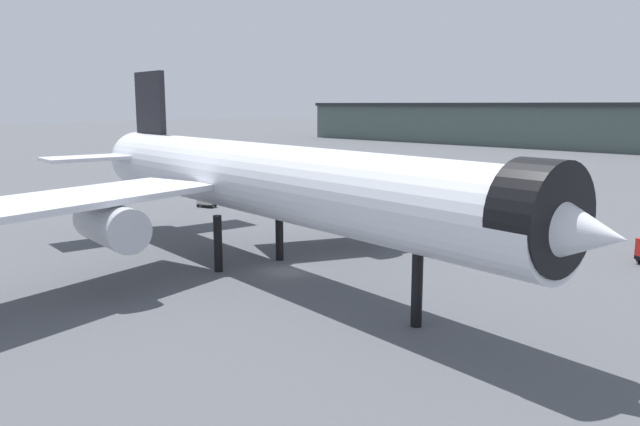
# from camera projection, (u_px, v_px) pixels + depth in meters

# --- Properties ---
(ground) EXTENTS (900.00, 900.00, 0.00)m
(ground) POSITION_uv_depth(u_px,v_px,m) (286.00, 272.00, 54.55)
(ground) COLOR #4C4F54
(airliner_near_gate) EXTENTS (61.93, 55.73, 17.91)m
(airliner_near_gate) POSITION_uv_depth(u_px,v_px,m) (264.00, 181.00, 53.48)
(airliner_near_gate) COLOR silver
(airliner_near_gate) RESTS_ON ground
(terminal_building) EXTENTS (200.98, 43.74, 22.79)m
(terminal_building) POSITION_uv_depth(u_px,v_px,m) (549.00, 125.00, 210.24)
(terminal_building) COLOR #475651
(terminal_building) RESTS_ON ground
(baggage_cart_trailing) EXTENTS (2.62, 2.25, 1.82)m
(baggage_cart_trailing) POSITION_uv_depth(u_px,v_px,m) (206.00, 200.00, 88.68)
(baggage_cart_trailing) COLOR black
(baggage_cart_trailing) RESTS_ON ground
(traffic_cone_near_nose) EXTENTS (0.54, 0.54, 0.68)m
(traffic_cone_near_nose) POSITION_uv_depth(u_px,v_px,m) (270.00, 206.00, 87.51)
(traffic_cone_near_nose) COLOR #F2600C
(traffic_cone_near_nose) RESTS_ON ground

